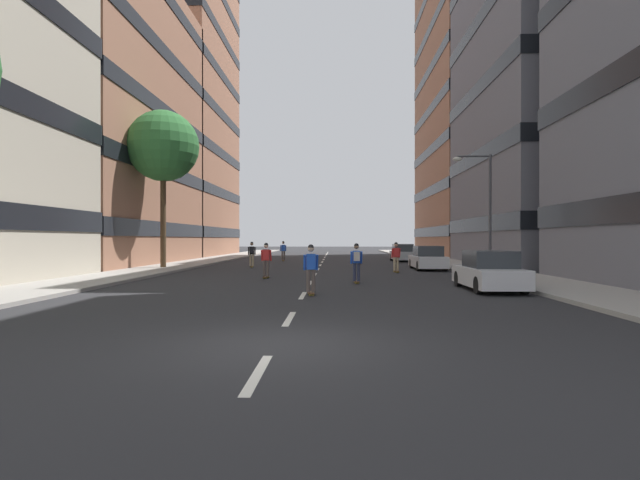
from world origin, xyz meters
The scene contains 19 objects.
ground_plane centered at (0.00, 29.38, 0.00)m, with size 176.30×176.30×0.00m, color #28282B.
sidewalk_left centered at (-10.04, 33.06, 0.07)m, with size 3.64×80.80×0.14m, color #9E9991.
sidewalk_right centered at (10.04, 33.06, 0.07)m, with size 3.64×80.80×0.14m, color #9E9991.
lane_markings centered at (0.00, 30.50, 0.00)m, with size 0.16×67.20×0.01m.
building_left_mid centered at (-18.83, 28.65, 11.34)m, with size 14.05×21.09×22.51m.
building_left_far centered at (-18.83, 48.10, 18.11)m, with size 14.05×18.83×36.05m.
building_right_mid centered at (18.83, 28.65, 17.93)m, with size 14.05×17.73×35.67m.
building_right_far centered at (18.83, 48.10, 18.50)m, with size 14.05×20.55×36.81m.
parked_car_near centered at (7.02, 22.68, 0.70)m, with size 1.82×4.40×1.52m.
parked_car_mid centered at (7.02, 34.61, 0.70)m, with size 1.82×4.40×1.52m.
parked_car_far centered at (7.02, 9.99, 0.70)m, with size 1.82×4.40×1.52m.
street_tree_mid centered at (-10.04, 22.65, 7.96)m, with size 4.58×4.58×10.15m.
streetlamp_right centered at (9.31, 18.49, 4.14)m, with size 2.13×0.30×6.50m.
skater_0 centered at (0.27, 8.23, 0.98)m, with size 0.55×0.92×1.78m.
skater_1 centered at (2.07, 12.87, 1.02)m, with size 0.54×0.91×1.78m.
skater_2 centered at (-3.52, 34.96, 0.98)m, with size 0.55×0.92×1.78m.
skater_3 centered at (-2.34, 15.55, 0.98)m, with size 0.54×0.91×1.78m.
skater_4 centered at (4.70, 20.06, 0.98)m, with size 0.55×0.92×1.78m.
skater_5 centered at (-4.67, 25.07, 1.02)m, with size 0.56×0.92×1.78m.
Camera 1 is at (1.14, -9.22, 1.97)m, focal length 27.91 mm.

